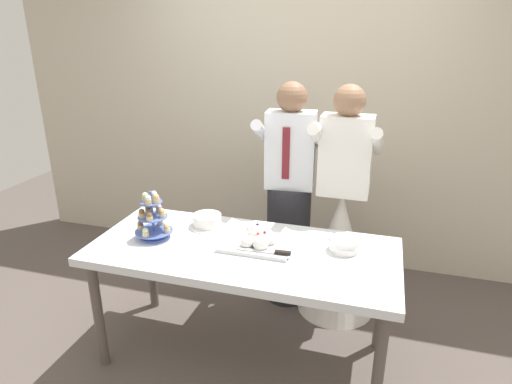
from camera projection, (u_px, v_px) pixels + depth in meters
ground_plane at (244, 354)px, 2.82m from camera, size 8.00×8.00×0.00m
rear_wall at (297, 97)px, 3.65m from camera, size 5.20×0.10×2.90m
dessert_table at (243, 259)px, 2.58m from camera, size 1.80×0.80×0.78m
cupcake_stand at (153, 219)px, 2.63m from camera, size 0.23×0.23×0.31m
main_cake_tray at (258, 239)px, 2.56m from camera, size 0.44×0.31×0.12m
plate_stack at (344, 245)px, 2.50m from camera, size 0.18×0.18×0.08m
round_cake at (207, 221)px, 2.82m from camera, size 0.24×0.24×0.08m
person_groom at (289, 209)px, 3.19m from camera, size 0.50×0.52×1.66m
person_bride at (339, 238)px, 3.10m from camera, size 0.56×0.56×1.66m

